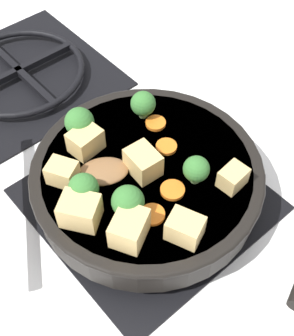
# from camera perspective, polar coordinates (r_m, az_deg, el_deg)

# --- Properties ---
(ground_plane) EXTENTS (2.40, 2.40, 0.00)m
(ground_plane) POSITION_cam_1_polar(r_m,az_deg,el_deg) (0.70, 0.00, -3.91)
(ground_plane) COLOR white
(front_burner_grate) EXTENTS (0.31, 0.31, 0.03)m
(front_burner_grate) POSITION_cam_1_polar(r_m,az_deg,el_deg) (0.69, 0.00, -3.36)
(front_burner_grate) COLOR black
(front_burner_grate) RESTS_ON ground_plane
(rear_burner_grate) EXTENTS (0.31, 0.31, 0.03)m
(rear_burner_grate) POSITION_cam_1_polar(r_m,az_deg,el_deg) (0.91, -15.28, 10.98)
(rear_burner_grate) COLOR black
(rear_burner_grate) RESTS_ON ground_plane
(skillet_pan) EXTENTS (0.33, 0.43, 0.05)m
(skillet_pan) POSITION_cam_1_polar(r_m,az_deg,el_deg) (0.66, 0.18, -1.28)
(skillet_pan) COLOR black
(skillet_pan) RESTS_ON front_burner_grate
(wooden_spoon) EXTENTS (0.26, 0.24, 0.02)m
(wooden_spoon) POSITION_cam_1_polar(r_m,az_deg,el_deg) (0.64, -14.17, -1.70)
(wooden_spoon) COLOR brown
(wooden_spoon) RESTS_ON skillet_pan
(tofu_cube_center_large) EXTENTS (0.06, 0.06, 0.04)m
(tofu_cube_center_large) POSITION_cam_1_polar(r_m,az_deg,el_deg) (0.58, -8.18, -5.20)
(tofu_cube_center_large) COLOR #DBB770
(tofu_cube_center_large) RESTS_ON skillet_pan
(tofu_cube_near_handle) EXTENTS (0.05, 0.05, 0.03)m
(tofu_cube_near_handle) POSITION_cam_1_polar(r_m,az_deg,el_deg) (0.57, 4.65, -7.33)
(tofu_cube_near_handle) COLOR #DBB770
(tofu_cube_near_handle) RESTS_ON skillet_pan
(tofu_cube_east_chunk) EXTENTS (0.05, 0.05, 0.03)m
(tofu_cube_east_chunk) POSITION_cam_1_polar(r_m,az_deg,el_deg) (0.63, -10.27, -0.57)
(tofu_cube_east_chunk) COLOR #DBB770
(tofu_cube_east_chunk) RESTS_ON skillet_pan
(tofu_cube_west_chunk) EXTENTS (0.05, 0.04, 0.03)m
(tofu_cube_west_chunk) POSITION_cam_1_polar(r_m,az_deg,el_deg) (0.66, -7.51, 3.29)
(tofu_cube_west_chunk) COLOR #DBB770
(tofu_cube_west_chunk) RESTS_ON skillet_pan
(tofu_cube_back_piece) EXTENTS (0.04, 0.05, 0.04)m
(tofu_cube_back_piece) POSITION_cam_1_polar(r_m,az_deg,el_deg) (0.62, -0.33, 0.55)
(tofu_cube_back_piece) COLOR #DBB770
(tofu_cube_back_piece) RESTS_ON skillet_pan
(tofu_cube_front_piece) EXTENTS (0.04, 0.03, 0.03)m
(tofu_cube_front_piece) POSITION_cam_1_polar(r_m,az_deg,el_deg) (0.62, 10.43, -1.15)
(tofu_cube_front_piece) COLOR #DBB770
(tofu_cube_front_piece) RESTS_ON skillet_pan
(tofu_cube_mid_small) EXTENTS (0.06, 0.06, 0.04)m
(tofu_cube_mid_small) POSITION_cam_1_polar(r_m,az_deg,el_deg) (0.57, -2.16, -7.35)
(tofu_cube_mid_small) COLOR #DBB770
(tofu_cube_mid_small) RESTS_ON skillet_pan
(broccoli_floret_near_spoon) EXTENTS (0.04, 0.04, 0.04)m
(broccoli_floret_near_spoon) POSITION_cam_1_polar(r_m,az_deg,el_deg) (0.61, 6.03, -0.16)
(broccoli_floret_near_spoon) COLOR #709956
(broccoli_floret_near_spoon) RESTS_ON skillet_pan
(broccoli_floret_center_top) EXTENTS (0.04, 0.04, 0.04)m
(broccoli_floret_center_top) POSITION_cam_1_polar(r_m,az_deg,el_deg) (0.69, -0.48, 7.82)
(broccoli_floret_center_top) COLOR #709956
(broccoli_floret_center_top) RESTS_ON skillet_pan
(broccoli_floret_east_rim) EXTENTS (0.04, 0.04, 0.05)m
(broccoli_floret_east_rim) POSITION_cam_1_polar(r_m,az_deg,el_deg) (0.58, -2.34, -4.12)
(broccoli_floret_east_rim) COLOR #709956
(broccoli_floret_east_rim) RESTS_ON skillet_pan
(broccoli_floret_west_rim) EXTENTS (0.04, 0.04, 0.05)m
(broccoli_floret_west_rim) POSITION_cam_1_polar(r_m,az_deg,el_deg) (0.59, -7.73, -2.47)
(broccoli_floret_west_rim) COLOR #709956
(broccoli_floret_west_rim) RESTS_ON skillet_pan
(broccoli_floret_north_edge) EXTENTS (0.04, 0.04, 0.05)m
(broccoli_floret_north_edge) POSITION_cam_1_polar(r_m,az_deg,el_deg) (0.67, -8.23, 5.54)
(broccoli_floret_north_edge) COLOR #709956
(broccoli_floret_north_edge) RESTS_ON skillet_pan
(carrot_slice_orange_thin) EXTENTS (0.03, 0.03, 0.01)m
(carrot_slice_orange_thin) POSITION_cam_1_polar(r_m,az_deg,el_deg) (0.69, 1.06, 5.49)
(carrot_slice_orange_thin) COLOR orange
(carrot_slice_orange_thin) RESTS_ON skillet_pan
(carrot_slice_near_center) EXTENTS (0.03, 0.03, 0.01)m
(carrot_slice_near_center) POSITION_cam_1_polar(r_m,az_deg,el_deg) (0.66, 2.38, 2.62)
(carrot_slice_near_center) COLOR orange
(carrot_slice_near_center) RESTS_ON skillet_pan
(carrot_slice_edge_slice) EXTENTS (0.03, 0.03, 0.01)m
(carrot_slice_edge_slice) POSITION_cam_1_polar(r_m,az_deg,el_deg) (0.60, 0.66, -5.69)
(carrot_slice_edge_slice) COLOR orange
(carrot_slice_edge_slice) RESTS_ON skillet_pan
(carrot_slice_under_broccoli) EXTENTS (0.03, 0.03, 0.01)m
(carrot_slice_under_broccoli) POSITION_cam_1_polar(r_m,az_deg,el_deg) (0.62, 2.90, -2.86)
(carrot_slice_under_broccoli) COLOR orange
(carrot_slice_under_broccoli) RESTS_ON skillet_pan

